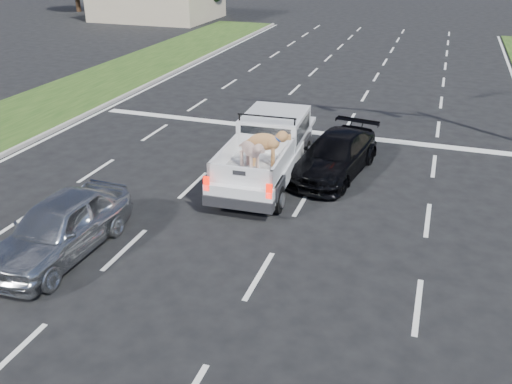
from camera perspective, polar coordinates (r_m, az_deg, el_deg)
ground at (r=13.05m, az=-7.02°, el=-7.32°), size 160.00×160.00×0.00m
road_markings at (r=18.48m, az=1.67°, el=3.17°), size 17.75×60.00×0.01m
curb_left at (r=22.25m, az=-21.75°, el=5.44°), size 0.15×60.00×0.14m
pickup_truck at (r=16.90m, az=1.10°, el=4.48°), size 2.28×5.58×2.06m
silver_sedan at (r=13.75m, az=-19.97°, el=-3.48°), size 1.81×4.29×1.45m
black_coupe at (r=17.52m, az=8.33°, el=3.86°), size 2.51×4.69×1.29m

